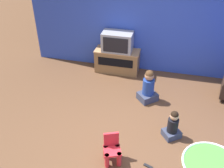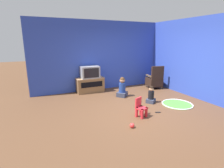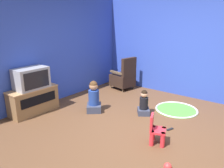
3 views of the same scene
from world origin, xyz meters
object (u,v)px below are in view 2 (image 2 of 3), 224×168
toy_ball (132,126)px  child_watching_left (122,88)px  television (90,72)px  yellow_kid_chair (141,109)px  black_armchair (155,80)px  child_watching_center (151,96)px  tv_cabinet (90,85)px  remote_control (158,112)px

toy_ball → child_watching_left: bearing=68.1°
television → yellow_kid_chair: bearing=-79.0°
black_armchair → child_watching_center: 1.87m
tv_cabinet → remote_control: 3.00m
child_watching_left → toy_ball: 2.39m
television → remote_control: (1.12, -2.76, -0.79)m
child_watching_left → toy_ball: (-0.89, -2.21, -0.25)m
black_armchair → child_watching_center: size_ratio=1.73×
tv_cabinet → child_watching_left: bearing=-48.9°
television → child_watching_left: 1.43m
child_watching_center → remote_control: 0.86m
tv_cabinet → remote_control: (1.12, -2.77, -0.29)m
black_armchair → child_watching_left: black_armchair is taller
television → remote_control: television is taller
child_watching_left → child_watching_center: child_watching_left is taller
tv_cabinet → child_watching_center: size_ratio=1.91×
television → toy_ball: size_ratio=6.28×
television → child_watching_center: bearing=-54.1°
remote_control → yellow_kid_chair: bearing=20.1°
tv_cabinet → toy_ball: size_ratio=9.56×
yellow_kid_chair → television: bearing=79.4°
black_armchair → toy_ball: bearing=55.2°
television → child_watching_center: size_ratio=1.26×
yellow_kid_chair → toy_ball: (-0.54, -0.45, -0.15)m
toy_ball → tv_cabinet: bearing=90.0°
tv_cabinet → television: (0.00, -0.01, 0.50)m
yellow_kid_chair → remote_control: yellow_kid_chair is taller
tv_cabinet → television: television is taller
tv_cabinet → child_watching_left: 1.35m
television → black_armchair: 2.76m
yellow_kid_chair → child_watching_center: 1.19m
yellow_kid_chair → child_watching_center: bearing=19.0°
television → yellow_kid_chair: 2.87m
child_watching_left → toy_ball: size_ratio=6.38×
child_watching_left → remote_control: bearing=-123.6°
yellow_kid_chair → child_watching_left: size_ratio=0.71×
yellow_kid_chair → toy_ball: yellow_kid_chair is taller
child_watching_left → toy_ball: child_watching_left is taller
tv_cabinet → black_armchair: black_armchair is taller
television → child_watching_center: (1.44, -1.99, -0.56)m
yellow_kid_chair → remote_control: bearing=-21.2°
toy_ball → remote_control: 1.21m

